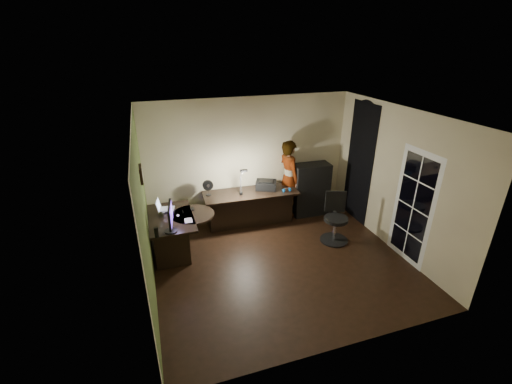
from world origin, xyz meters
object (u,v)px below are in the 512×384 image
object	(u,v)px
desk_left	(173,235)
person	(289,178)
desk_right	(251,208)
cabinet	(311,189)
monitor	(170,222)
office_chair	(336,219)

from	to	relation	value
desk_left	person	xyz separation A→B (m)	(2.69, 0.80, 0.50)
desk_right	cabinet	world-z (taller)	cabinet
person	desk_left	bearing A→B (deg)	96.24
desk_left	monitor	xyz separation A→B (m)	(-0.04, -0.53, 0.56)
office_chair	desk_right	bearing A→B (deg)	159.38
office_chair	monitor	bearing A→B (deg)	-161.16
monitor	person	distance (m)	3.04
desk_right	office_chair	size ratio (longest dim) A/B	2.02
desk_left	desk_right	xyz separation A→B (m)	(1.73, 0.61, 0.00)
monitor	person	bearing A→B (deg)	33.17
cabinet	office_chair	distance (m)	1.26
desk_left	cabinet	xyz separation A→B (m)	(3.18, 0.64, 0.23)
desk_left	desk_right	bearing A→B (deg)	19.19
desk_right	cabinet	distance (m)	1.47
monitor	office_chair	distance (m)	3.21
cabinet	monitor	xyz separation A→B (m)	(-3.23, -1.17, 0.33)
monitor	office_chair	xyz separation A→B (m)	(3.18, -0.08, -0.44)
desk_right	office_chair	xyz separation A→B (m)	(1.40, -1.21, 0.12)
desk_left	monitor	distance (m)	0.77
desk_right	cabinet	size ratio (longest dim) A/B	1.66
desk_right	monitor	distance (m)	2.18
desk_left	monitor	world-z (taller)	monitor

